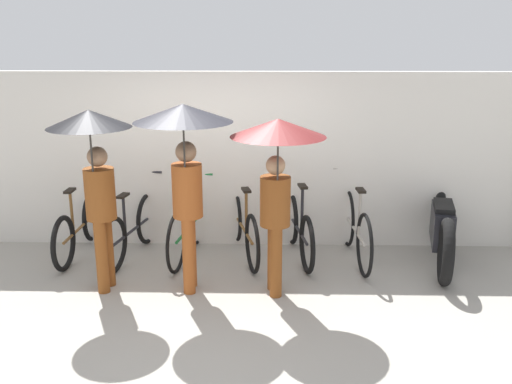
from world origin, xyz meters
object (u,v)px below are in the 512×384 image
parked_bicycle_2 (188,228)px  parked_bicycle_5 (355,229)px  parked_bicycle_1 (132,230)px  parked_bicycle_0 (79,227)px  pedestrian_center (185,147)px  pedestrian_trailing (277,160)px  motorcycle (442,229)px  parked_bicycle_4 (299,229)px  pedestrian_leading (94,158)px  parked_bicycle_3 (243,227)px

parked_bicycle_2 → parked_bicycle_5: size_ratio=0.95×
parked_bicycle_1 → parked_bicycle_5: parked_bicycle_5 is taller
parked_bicycle_0 → pedestrian_center: bearing=-123.7°
pedestrian_trailing → motorcycle: 2.52m
pedestrian_trailing → motorcycle: size_ratio=0.91×
parked_bicycle_2 → parked_bicycle_5: parked_bicycle_5 is taller
pedestrian_center → motorcycle: 3.34m
parked_bicycle_4 → parked_bicycle_5: parked_bicycle_5 is taller
parked_bicycle_4 → pedestrian_leading: 2.67m
pedestrian_leading → motorcycle: (3.91, 0.95, -1.07)m
parked_bicycle_2 → pedestrian_trailing: 1.92m
parked_bicycle_5 → pedestrian_trailing: size_ratio=0.91×
parked_bicycle_0 → parked_bicycle_2: bearing=-90.6°
parked_bicycle_1 → pedestrian_center: pedestrian_center is taller
parked_bicycle_4 → parked_bicycle_0: bearing=81.0°
parked_bicycle_3 → motorcycle: parked_bicycle_3 is taller
pedestrian_center → parked_bicycle_1: bearing=-51.7°
parked_bicycle_0 → pedestrian_trailing: size_ratio=0.88×
parked_bicycle_2 → pedestrian_center: 1.63m
parked_bicycle_2 → pedestrian_center: (0.16, -1.04, 1.24)m
parked_bicycle_0 → parked_bicycle_3: (2.08, 0.02, 0.02)m
parked_bicycle_0 → parked_bicycle_4: (2.78, -0.02, 0.01)m
parked_bicycle_3 → parked_bicycle_5: 1.40m
parked_bicycle_4 → pedestrian_trailing: size_ratio=0.87×
parked_bicycle_2 → parked_bicycle_5: 2.09m
pedestrian_leading → parked_bicycle_4: bearing=-148.8°
parked_bicycle_2 → parked_bicycle_4: 1.39m
parked_bicycle_1 → pedestrian_leading: pedestrian_leading is taller
parked_bicycle_5 → pedestrian_trailing: 1.83m
parked_bicycle_0 → parked_bicycle_3: size_ratio=0.96×
parked_bicycle_3 → pedestrian_leading: bearing=113.4°
parked_bicycle_2 → parked_bicycle_4: parked_bicycle_4 is taller
parked_bicycle_3 → motorcycle: bearing=-107.3°
parked_bicycle_0 → pedestrian_trailing: bearing=-113.4°
pedestrian_leading → pedestrian_center: (0.94, -0.01, 0.12)m
parked_bicycle_1 → parked_bicycle_4: parked_bicycle_1 is taller
parked_bicycle_1 → pedestrian_trailing: size_ratio=0.88×
parked_bicycle_2 → pedestrian_trailing: (1.09, -1.10, 1.12)m
parked_bicycle_4 → motorcycle: (1.74, -0.12, 0.06)m
parked_bicycle_5 → motorcycle: 1.05m
parked_bicycle_1 → motorcycle: parked_bicycle_1 is taller
parked_bicycle_5 → pedestrian_leading: bearing=105.8°
parked_bicycle_5 → pedestrian_leading: (-2.86, -1.01, 1.10)m
parked_bicycle_3 → motorcycle: 2.44m
parked_bicycle_0 → parked_bicycle_4: parked_bicycle_0 is taller
parked_bicycle_3 → motorcycle: size_ratio=0.84×
parked_bicycle_0 → parked_bicycle_2: size_ratio=1.01×
pedestrian_center → pedestrian_trailing: size_ratio=1.07×
parked_bicycle_4 → motorcycle: 1.74m
parked_bicycle_4 → parked_bicycle_5: size_ratio=0.95×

